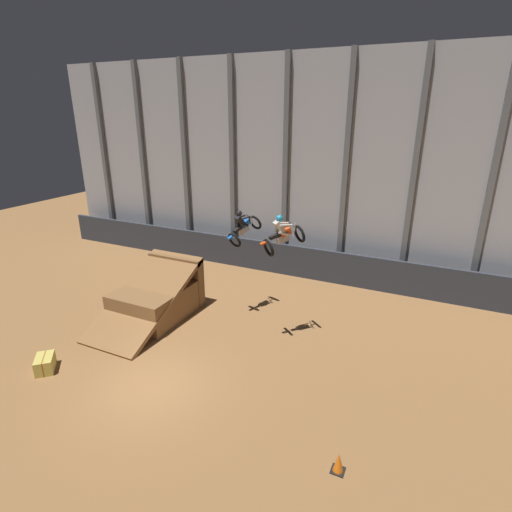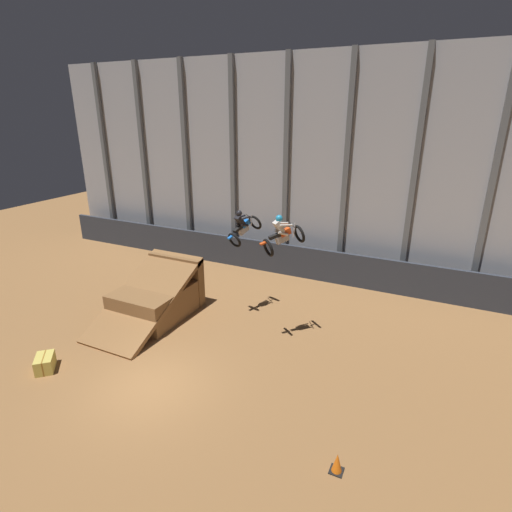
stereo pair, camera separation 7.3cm
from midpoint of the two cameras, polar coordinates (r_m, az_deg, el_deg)
The scene contains 8 objects.
ground_plane at distance 15.00m, azimuth -14.91°, elevation -17.56°, with size 60.00×60.00×0.00m, color olive.
arena_back_wall at distance 23.10m, azimuth 4.32°, elevation 12.47°, with size 32.00×0.40×11.91m.
lower_barrier at distance 23.23m, azimuth 2.92°, elevation -0.31°, with size 31.36×0.20×1.82m.
dirt_ramp at distance 19.18m, azimuth -13.86°, elevation -5.64°, with size 2.89×5.34×2.56m.
rider_bike_left_air at distance 17.60m, azimuth -1.95°, elevation 4.15°, with size 1.23×1.89×1.67m.
rider_bike_right_air at distance 15.25m, azimuth 3.68°, elevation 2.93°, with size 1.61×1.74×1.62m.
traffic_cone_near_ramp at distance 12.00m, azimuth 11.51°, elevation -26.97°, with size 0.36×0.36×0.58m.
hay_bale_trackside at distance 17.00m, azimuth -28.02°, elevation -13.41°, with size 1.05×1.07×0.57m.
Camera 1 is at (8.16, -8.78, 8.99)m, focal length 28.00 mm.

